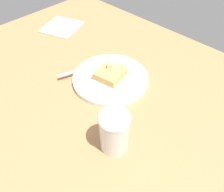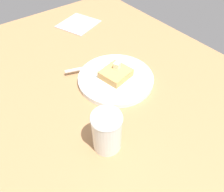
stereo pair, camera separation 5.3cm
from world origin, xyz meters
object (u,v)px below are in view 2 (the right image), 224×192
(plate, at_px, (116,78))
(napkin, at_px, (78,24))
(fork, at_px, (95,66))
(syrup_jar, at_px, (107,133))

(plate, distance_m, napkin, 0.36)
(fork, bearing_deg, plate, 15.27)
(syrup_jar, height_order, napkin, syrup_jar)
(plate, xyz_separation_m, napkin, (-0.35, 0.09, -0.01))
(fork, height_order, syrup_jar, syrup_jar)
(fork, relative_size, napkin, 1.15)
(fork, bearing_deg, syrup_jar, -28.66)
(syrup_jar, bearing_deg, fork, 151.34)
(syrup_jar, xyz_separation_m, napkin, (-0.51, 0.23, -0.04))
(fork, xyz_separation_m, napkin, (-0.28, 0.11, -0.01))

